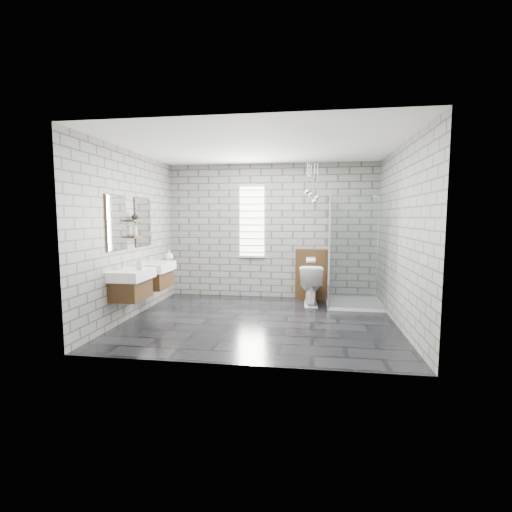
% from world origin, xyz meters
% --- Properties ---
extents(floor, '(4.20, 3.60, 0.02)m').
position_xyz_m(floor, '(0.00, 0.00, -0.01)').
color(floor, black).
rests_on(floor, ground).
extents(ceiling, '(4.20, 3.60, 0.02)m').
position_xyz_m(ceiling, '(0.00, 0.00, 2.71)').
color(ceiling, white).
rests_on(ceiling, wall_back).
extents(wall_back, '(4.20, 0.02, 2.70)m').
position_xyz_m(wall_back, '(0.00, 1.81, 1.35)').
color(wall_back, gray).
rests_on(wall_back, floor).
extents(wall_front, '(4.20, 0.02, 2.70)m').
position_xyz_m(wall_front, '(0.00, -1.81, 1.35)').
color(wall_front, gray).
rests_on(wall_front, floor).
extents(wall_left, '(0.02, 3.60, 2.70)m').
position_xyz_m(wall_left, '(-2.11, 0.00, 1.35)').
color(wall_left, gray).
rests_on(wall_left, floor).
extents(wall_right, '(0.02, 3.60, 2.70)m').
position_xyz_m(wall_right, '(2.11, 0.00, 1.35)').
color(wall_right, gray).
rests_on(wall_right, floor).
extents(vanity_left, '(0.47, 0.70, 1.57)m').
position_xyz_m(vanity_left, '(-1.91, -0.51, 0.76)').
color(vanity_left, '#442C15').
rests_on(vanity_left, wall_left).
extents(vanity_right, '(0.47, 0.70, 1.57)m').
position_xyz_m(vanity_right, '(-1.91, 0.37, 0.76)').
color(vanity_right, '#442C15').
rests_on(vanity_right, wall_left).
extents(shelf_lower, '(0.14, 0.30, 0.03)m').
position_xyz_m(shelf_lower, '(-2.03, -0.05, 1.32)').
color(shelf_lower, '#442C15').
rests_on(shelf_lower, wall_left).
extents(shelf_upper, '(0.14, 0.30, 0.03)m').
position_xyz_m(shelf_upper, '(-2.03, -0.05, 1.58)').
color(shelf_upper, '#442C15').
rests_on(shelf_upper, wall_left).
extents(window, '(0.56, 0.05, 1.48)m').
position_xyz_m(window, '(-0.40, 1.78, 1.55)').
color(window, white).
rests_on(window, wall_back).
extents(cistern_panel, '(0.60, 0.20, 1.00)m').
position_xyz_m(cistern_panel, '(0.80, 1.70, 0.50)').
color(cistern_panel, '#442C15').
rests_on(cistern_panel, floor).
extents(flush_plate, '(0.18, 0.01, 0.12)m').
position_xyz_m(flush_plate, '(0.80, 1.60, 0.80)').
color(flush_plate, silver).
rests_on(flush_plate, cistern_panel).
extents(shower_enclosure, '(1.00, 1.00, 2.03)m').
position_xyz_m(shower_enclosure, '(1.50, 1.18, 0.50)').
color(shower_enclosure, white).
rests_on(shower_enclosure, floor).
extents(pendant_cluster, '(0.28, 0.22, 0.81)m').
position_xyz_m(pendant_cluster, '(0.79, 1.37, 2.05)').
color(pendant_cluster, silver).
rests_on(pendant_cluster, ceiling).
extents(toilet, '(0.45, 0.76, 0.76)m').
position_xyz_m(toilet, '(0.80, 1.22, 0.38)').
color(toilet, white).
rests_on(toilet, floor).
extents(soap_bottle_a, '(0.09, 0.09, 0.19)m').
position_xyz_m(soap_bottle_a, '(-1.74, -0.48, 0.94)').
color(soap_bottle_a, '#B2B2B2').
rests_on(soap_bottle_a, vanity_left).
extents(soap_bottle_b, '(0.14, 0.14, 0.18)m').
position_xyz_m(soap_bottle_b, '(-1.79, 0.79, 0.94)').
color(soap_bottle_b, '#B2B2B2').
rests_on(soap_bottle_b, vanity_right).
extents(soap_bottle_c, '(0.10, 0.10, 0.21)m').
position_xyz_m(soap_bottle_c, '(-2.02, -0.06, 1.44)').
color(soap_bottle_c, '#B2B2B2').
rests_on(soap_bottle_c, shelf_lower).
extents(vase, '(0.12, 0.12, 0.12)m').
position_xyz_m(vase, '(-2.02, -0.05, 1.65)').
color(vase, '#B2B2B2').
rests_on(vase, shelf_upper).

